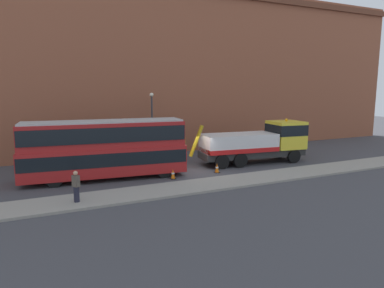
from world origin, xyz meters
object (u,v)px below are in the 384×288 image
(traffic_cone_near_bus, at_px, (173,174))
(traffic_cone_midway, at_px, (217,168))
(pedestrian_onlooker, at_px, (76,187))
(recovery_tow_truck, at_px, (258,142))
(double_decker_bus, at_px, (105,147))
(street_lamp, at_px, (152,119))

(traffic_cone_near_bus, relative_size, traffic_cone_midway, 1.00)
(pedestrian_onlooker, relative_size, traffic_cone_near_bus, 2.38)
(recovery_tow_truck, xyz_separation_m, pedestrian_onlooker, (-15.18, -4.75, -0.77))
(double_decker_bus, height_order, traffic_cone_near_bus, double_decker_bus)
(double_decker_bus, relative_size, traffic_cone_midway, 15.55)
(double_decker_bus, xyz_separation_m, traffic_cone_midway, (7.84, -1.71, -1.89))
(double_decker_bus, bearing_deg, street_lamp, 53.26)
(traffic_cone_near_bus, xyz_separation_m, traffic_cone_midway, (3.64, 0.29, 0.00))
(recovery_tow_truck, bearing_deg, traffic_cone_midway, -155.24)
(double_decker_bus, height_order, pedestrian_onlooker, double_decker_bus)
(traffic_cone_near_bus, bearing_deg, street_lamp, 81.52)
(pedestrian_onlooker, distance_m, street_lamp, 13.50)
(street_lamp, bearing_deg, recovery_tow_truck, -39.06)
(double_decker_bus, relative_size, pedestrian_onlooker, 6.55)
(traffic_cone_near_bus, distance_m, street_lamp, 8.55)
(traffic_cone_midway, bearing_deg, street_lamp, 108.06)
(traffic_cone_near_bus, bearing_deg, double_decker_bus, 154.51)
(traffic_cone_midway, distance_m, street_lamp, 8.56)
(traffic_cone_near_bus, height_order, street_lamp, street_lamp)
(traffic_cone_near_bus, bearing_deg, traffic_cone_midway, 4.54)
(recovery_tow_truck, distance_m, traffic_cone_near_bus, 8.80)
(pedestrian_onlooker, height_order, traffic_cone_midway, pedestrian_onlooker)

